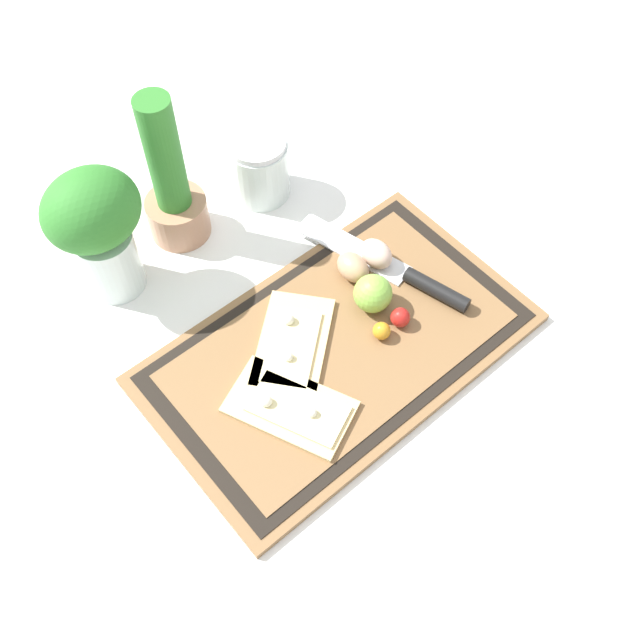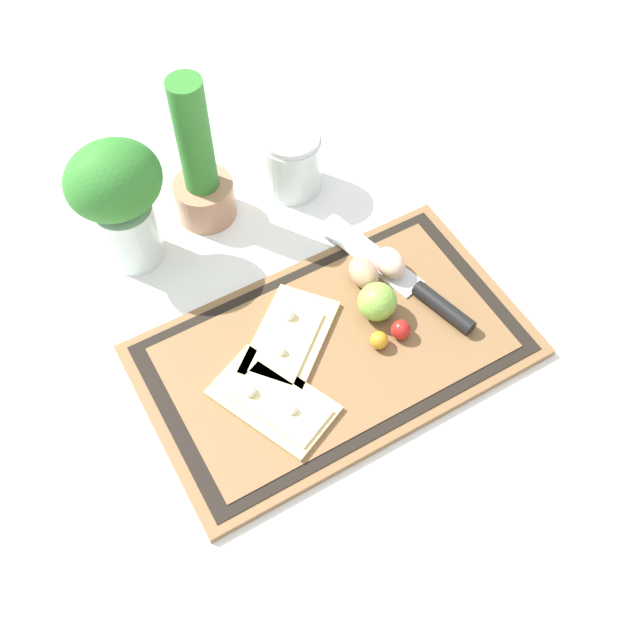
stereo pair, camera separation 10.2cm
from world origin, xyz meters
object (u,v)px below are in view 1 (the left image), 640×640
object	(u,v)px
cherry_tomato_red	(400,317)
pizza_slice_far	(293,343)
herb_pot	(172,190)
lime	(373,293)
pizza_slice_near	(291,407)
egg_pink	(376,254)
cherry_tomato_yellow	(382,331)
knife	(409,276)
sauce_jar	(259,170)
egg_brown	(353,267)
herb_glass	(97,226)

from	to	relation	value
cherry_tomato_red	pizza_slice_far	bearing A→B (deg)	153.14
pizza_slice_far	cherry_tomato_red	world-z (taller)	cherry_tomato_red
pizza_slice_far	herb_pot	xyz separation A→B (m)	(0.01, 0.28, 0.07)
lime	cherry_tomato_red	bearing A→B (deg)	-79.84
pizza_slice_near	egg_pink	world-z (taller)	egg_pink
cherry_tomato_yellow	knife	bearing A→B (deg)	24.72
lime	sauce_jar	bearing A→B (deg)	85.44
egg_pink	sauce_jar	size ratio (longest dim) A/B	0.50
knife	lime	xyz separation A→B (m)	(-0.07, 0.00, 0.02)
pizza_slice_near	sauce_jar	bearing A→B (deg)	57.86
sauce_jar	pizza_slice_far	bearing A→B (deg)	-119.56
lime	sauce_jar	xyz separation A→B (m)	(0.02, 0.28, 0.00)
pizza_slice_near	knife	bearing A→B (deg)	11.16
pizza_slice_near	pizza_slice_far	distance (m)	0.10
egg_brown	cherry_tomato_yellow	world-z (taller)	egg_brown
pizza_slice_near	sauce_jar	xyz separation A→B (m)	(0.21, 0.34, 0.03)
egg_pink	herb_pot	distance (m)	0.31
lime	egg_pink	bearing A→B (deg)	43.34
pizza_slice_far	herb_glass	distance (m)	0.30
pizza_slice_far	cherry_tomato_yellow	distance (m)	0.12
sauce_jar	herb_pot	bearing A→B (deg)	174.17
pizza_slice_near	egg_pink	distance (m)	0.27
sauce_jar	herb_glass	world-z (taller)	herb_glass
lime	herb_pot	distance (m)	0.33
pizza_slice_near	cherry_tomato_yellow	size ratio (longest dim) A/B	7.32
herb_glass	egg_brown	bearing A→B (deg)	-40.16
egg_brown	knife	bearing A→B (deg)	-45.75
egg_brown	cherry_tomato_red	xyz separation A→B (m)	(-0.01, -0.10, -0.01)
pizza_slice_far	knife	bearing A→B (deg)	-6.76
cherry_tomato_yellow	herb_pot	size ratio (longest dim) A/B	0.10
cherry_tomato_red	cherry_tomato_yellow	world-z (taller)	cherry_tomato_red
pizza_slice_near	egg_brown	distance (m)	0.23
lime	herb_glass	size ratio (longest dim) A/B	0.26
cherry_tomato_red	cherry_tomato_yellow	xyz separation A→B (m)	(-0.03, 0.00, -0.00)
knife	cherry_tomato_red	size ratio (longest dim) A/B	10.21
herb_pot	pizza_slice_far	bearing A→B (deg)	-91.24
cherry_tomato_red	herb_glass	distance (m)	0.43
sauce_jar	egg_brown	bearing A→B (deg)	-92.31
knife	egg_pink	xyz separation A→B (m)	(-0.01, 0.05, 0.01)
pizza_slice_near	pizza_slice_far	size ratio (longest dim) A/B	1.03
herb_glass	cherry_tomato_red	bearing A→B (deg)	-51.66
egg_brown	herb_pot	size ratio (longest dim) A/B	0.21
egg_brown	herb_glass	size ratio (longest dim) A/B	0.25
sauce_jar	lime	bearing A→B (deg)	-94.56
pizza_slice_far	herb_glass	world-z (taller)	herb_glass
pizza_slice_far	knife	world-z (taller)	pizza_slice_far
cherry_tomato_yellow	herb_pot	world-z (taller)	herb_pot
egg_pink	cherry_tomato_red	distance (m)	0.11
knife	herb_glass	bearing A→B (deg)	138.76
egg_pink	lime	size ratio (longest dim) A/B	0.98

